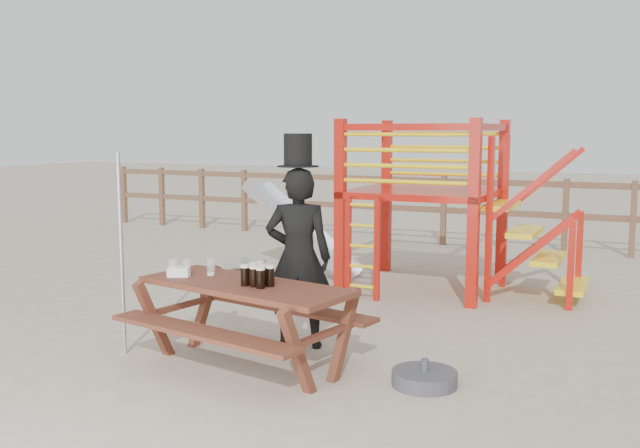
% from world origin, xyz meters
% --- Properties ---
extents(ground, '(60.00, 60.00, 0.00)m').
position_xyz_m(ground, '(0.00, 0.00, 0.00)').
color(ground, '#B5A48D').
rests_on(ground, ground).
extents(back_fence, '(15.09, 0.09, 1.20)m').
position_xyz_m(back_fence, '(0.00, 7.00, 0.74)').
color(back_fence, brown).
rests_on(back_fence, ground).
extents(playground_fort, '(4.71, 1.84, 2.10)m').
position_xyz_m(playground_fort, '(0.12, 3.58, 1.07)').
color(playground_fort, '#B8160C').
rests_on(playground_fort, ground).
extents(picnic_table, '(2.05, 1.59, 0.71)m').
position_xyz_m(picnic_table, '(-0.22, -0.01, 0.45)').
color(picnic_table, brown).
rests_on(picnic_table, ground).
extents(man_with_hat, '(0.70, 0.58, 1.94)m').
position_xyz_m(man_with_hat, '(-0.09, 0.70, 0.87)').
color(man_with_hat, black).
rests_on(man_with_hat, ground).
extents(metal_pole, '(0.04, 0.04, 1.77)m').
position_xyz_m(metal_pole, '(-1.38, -0.16, 0.89)').
color(metal_pole, '#B2B2B7').
rests_on(metal_pole, ground).
extents(parasol_base, '(0.51, 0.51, 0.21)m').
position_xyz_m(parasol_base, '(1.26, 0.21, 0.06)').
color(parasol_base, '#3C3C42').
rests_on(parasol_base, ground).
extents(paper_bag, '(0.22, 0.21, 0.08)m').
position_xyz_m(paper_bag, '(-0.89, -0.00, 0.75)').
color(paper_bag, white).
rests_on(paper_bag, picnic_table).
extents(stout_pints, '(0.27, 0.29, 0.17)m').
position_xyz_m(stout_pints, '(-0.09, -0.03, 0.80)').
color(stout_pints, black).
rests_on(stout_pints, picnic_table).
extents(empty_glasses, '(0.34, 0.25, 0.15)m').
position_xyz_m(empty_glasses, '(-0.80, 0.05, 0.78)').
color(empty_glasses, silver).
rests_on(empty_glasses, picnic_table).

